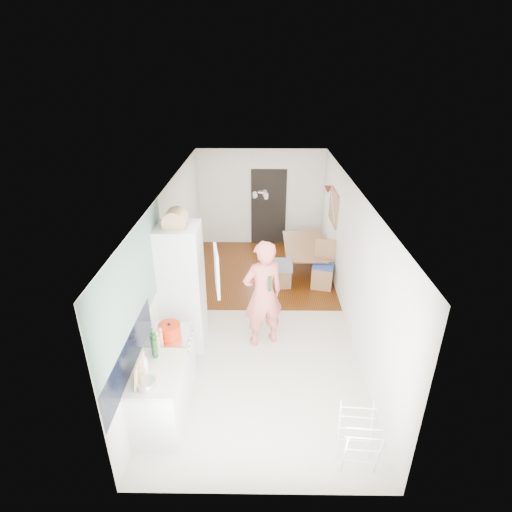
{
  "coord_description": "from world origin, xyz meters",
  "views": [
    {
      "loc": [
        -0.01,
        -6.37,
        4.34
      ],
      "look_at": [
        -0.09,
        0.2,
        1.18
      ],
      "focal_mm": 28.0,
      "sensor_mm": 36.0,
      "label": 1
    }
  ],
  "objects_px": {
    "person": "(263,285)",
    "drying_rack": "(358,442)",
    "dining_chair": "(323,265)",
    "dining_table": "(306,258)",
    "stool": "(282,277)"
  },
  "relations": [
    {
      "from": "dining_table",
      "to": "drying_rack",
      "type": "xyz_separation_m",
      "value": [
        0.08,
        -5.15,
        0.14
      ]
    },
    {
      "from": "person",
      "to": "drying_rack",
      "type": "distance_m",
      "value": 2.7
    },
    {
      "from": "dining_table",
      "to": "stool",
      "type": "distance_m",
      "value": 1.05
    },
    {
      "from": "stool",
      "to": "person",
      "type": "bearing_deg",
      "value": -102.54
    },
    {
      "from": "person",
      "to": "dining_chair",
      "type": "height_order",
      "value": "person"
    },
    {
      "from": "person",
      "to": "dining_table",
      "type": "height_order",
      "value": "person"
    },
    {
      "from": "person",
      "to": "drying_rack",
      "type": "height_order",
      "value": "person"
    },
    {
      "from": "dining_chair",
      "to": "stool",
      "type": "bearing_deg",
      "value": -166.57
    },
    {
      "from": "dining_chair",
      "to": "person",
      "type": "bearing_deg",
      "value": -110.19
    },
    {
      "from": "dining_table",
      "to": "dining_chair",
      "type": "distance_m",
      "value": 0.94
    },
    {
      "from": "drying_rack",
      "to": "person",
      "type": "bearing_deg",
      "value": 119.74
    },
    {
      "from": "dining_table",
      "to": "drying_rack",
      "type": "bearing_deg",
      "value": -179.08
    },
    {
      "from": "dining_table",
      "to": "dining_chair",
      "type": "xyz_separation_m",
      "value": [
        0.27,
        -0.87,
        0.26
      ]
    },
    {
      "from": "dining_table",
      "to": "stool",
      "type": "height_order",
      "value": "dining_table"
    },
    {
      "from": "drying_rack",
      "to": "stool",
      "type": "bearing_deg",
      "value": 103.69
    }
  ]
}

